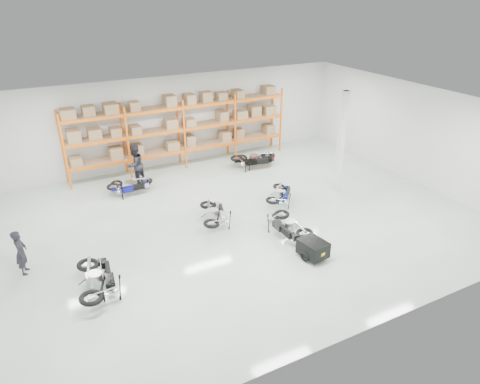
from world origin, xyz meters
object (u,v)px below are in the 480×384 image
moto_back_c (253,157)px  moto_back_d (257,156)px  person_back (135,165)px  moto_back_a (129,184)px  trailer (313,248)px  moto_blue_centre (281,192)px  moto_silver_left (215,211)px  moto_black_far_left (98,276)px  moto_touring_right (288,223)px  person_left (21,252)px  moto_back_b (131,182)px

moto_back_c → moto_back_d: (0.24, 0.09, -0.05)m
moto_back_c → person_back: bearing=95.4°
moto_back_a → moto_back_d: (6.61, 0.26, 0.04)m
trailer → moto_back_a: bearing=110.3°
moto_blue_centre → moto_back_a: size_ratio=1.01×
moto_blue_centre → moto_silver_left: 3.24m
moto_black_far_left → moto_blue_centre: bearing=-156.0°
moto_black_far_left → moto_back_c: (8.90, 6.56, -0.03)m
moto_touring_right → moto_back_a: (-4.28, 6.22, -0.06)m
trailer → moto_back_c: bearing=67.0°
moto_silver_left → person_left: (-6.77, -0.05, 0.22)m
moto_back_a → person_back: bearing=-32.7°
trailer → moto_back_b: 8.97m
moto_black_far_left → moto_back_b: 7.03m
moto_silver_left → trailer: 4.15m
moto_touring_right → moto_back_b: size_ratio=1.16×
moto_touring_right → person_back: size_ratio=0.97×
moto_blue_centre → moto_black_far_left: size_ratio=0.82×
moto_black_far_left → moto_back_c: moto_black_far_left is taller
moto_black_far_left → moto_back_a: bearing=-105.3°
moto_back_a → moto_back_c: 6.37m
moto_blue_centre → trailer: (-1.21, -3.99, -0.13)m
moto_black_far_left → moto_back_a: 6.87m
moto_back_b → moto_back_d: moto_back_d is taller
moto_back_c → person_back: 5.87m
moto_back_b → moto_back_d: size_ratio=0.89×
moto_black_far_left → moto_back_d: 11.30m
person_left → moto_touring_right: bearing=-91.7°
trailer → moto_back_a: (-4.28, 7.82, 0.12)m
person_back → moto_back_c: bearing=140.3°
moto_back_c → moto_back_d: bearing=-57.5°
person_back → moto_touring_right: bearing=85.4°
trailer → moto_back_d: moto_back_d is taller
person_left → moto_back_b: bearing=-35.5°
moto_silver_left → person_left: 6.77m
moto_silver_left → moto_black_far_left: bearing=42.2°
moto_back_a → moto_blue_centre: bearing=-127.3°
trailer → moto_back_b: moto_back_b is taller
person_back → person_left: bearing=13.8°
moto_back_d → person_back: size_ratio=0.94×
moto_back_d → person_left: 11.98m
moto_back_a → moto_back_c: moto_back_c is taller
moto_silver_left → moto_back_b: (-2.16, 4.32, -0.07)m
moto_touring_right → moto_back_b: bearing=123.3°
moto_back_d → person_back: bearing=97.6°
moto_black_far_left → trailer: bearing=174.5°
moto_black_far_left → person_back: size_ratio=1.06×
moto_black_far_left → moto_back_b: (2.65, 6.51, -0.13)m
moto_silver_left → moto_back_c: (4.09, 4.37, 0.04)m
moto_silver_left → moto_back_c: bearing=-115.4°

